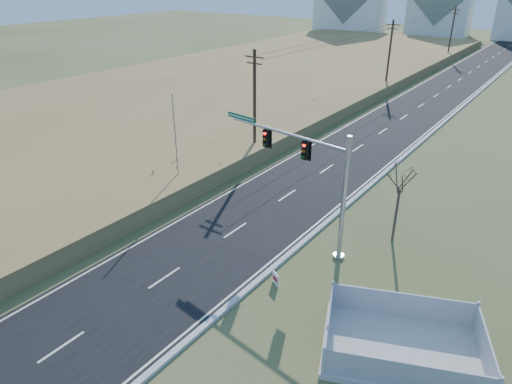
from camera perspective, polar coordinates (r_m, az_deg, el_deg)
name	(u,v)px	position (r m, az deg, el deg)	size (l,w,h in m)	color
ground	(191,261)	(25.86, -8.15, -8.54)	(260.00, 260.00, 0.00)	#455026
road	(445,90)	(68.32, 22.53, 11.73)	(8.00, 180.00, 0.06)	black
curb	(477,94)	(67.50, 25.95, 11.00)	(0.30, 180.00, 0.18)	#B2AFA8
reed_marsh	(258,76)	(68.99, 0.27, 14.29)	(38.00, 110.00, 1.30)	olive
utility_pole_near	(255,103)	(38.35, -0.18, 11.04)	(1.80, 0.26, 9.00)	#422D1E
utility_pole_mid	(389,55)	(64.58, 16.32, 16.15)	(1.80, 0.26, 9.00)	#422D1E
utility_pole_far	(452,32)	(93.11, 23.25, 17.88)	(1.80, 0.26, 9.00)	#422D1E
condo_nw	(351,1)	(126.92, 11.82, 22.31)	(17.69, 13.38, 19.05)	white
condo_nnw	(441,6)	(127.64, 22.13, 20.75)	(14.93, 11.17, 17.03)	white
traffic_signal_mast	(316,177)	(25.07, 7.51, 1.93)	(8.96, 1.50, 7.19)	#9EA0A5
fence_enclosure	(402,347)	(21.12, 17.80, -17.97)	(7.76, 6.64, 1.50)	#B7B5AD
open_sign	(275,279)	(23.69, 2.45, -10.78)	(0.52, 0.31, 0.69)	white
flagpole	(177,153)	(32.93, -9.89, 4.77)	(0.32, 0.32, 7.16)	#B7B5AD
bare_tree	(402,178)	(26.73, 17.74, 1.74)	(1.93, 1.93, 5.12)	#4C3F33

